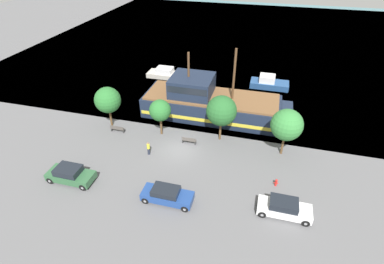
{
  "coord_description": "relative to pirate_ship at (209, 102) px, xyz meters",
  "views": [
    {
      "loc": [
        8.15,
        -24.99,
        20.15
      ],
      "look_at": [
        0.9,
        2.0,
        1.2
      ],
      "focal_mm": 28.0,
      "sensor_mm": 36.0,
      "label": 1
    }
  ],
  "objects": [
    {
      "name": "moored_boat_outer",
      "position": [
        7.09,
        10.48,
        -1.12
      ],
      "size": [
        5.72,
        2.6,
        1.87
      ],
      "color": "navy",
      "rests_on": "water_surface"
    },
    {
      "name": "tree_row_east",
      "position": [
        -11.05,
        -5.67,
        1.7
      ],
      "size": [
        3.09,
        3.09,
        5.07
      ],
      "color": "brown",
      "rests_on": "ground_plane"
    },
    {
      "name": "ground_plane",
      "position": [
        -1.5,
        -8.26,
        -1.81
      ],
      "size": [
        160.0,
        160.0,
        0.0
      ],
      "primitive_type": "plane",
      "color": "#5B5B5E"
    },
    {
      "name": "parked_car_curb_rear",
      "position": [
        -0.34,
        -15.74,
        -1.08
      ],
      "size": [
        4.56,
        1.78,
        1.46
      ],
      "color": "navy",
      "rests_on": "ground_plane"
    },
    {
      "name": "pirate_ship",
      "position": [
        0.0,
        0.0,
        0.0
      ],
      "size": [
        18.55,
        6.07,
        9.07
      ],
      "color": "#192338",
      "rests_on": "water_surface"
    },
    {
      "name": "moored_boat_dockside",
      "position": [
        -9.23,
        10.02,
        -1.24
      ],
      "size": [
        6.56,
        2.55,
        1.55
      ],
      "color": "#B7B2A8",
      "rests_on": "water_surface"
    },
    {
      "name": "tree_row_west",
      "position": [
        9.34,
        -6.04,
        1.85
      ],
      "size": [
        3.3,
        3.3,
        5.33
      ],
      "color": "brown",
      "rests_on": "ground_plane"
    },
    {
      "name": "tree_row_mideast",
      "position": [
        -4.47,
        -5.82,
        1.36
      ],
      "size": [
        2.49,
        2.49,
        4.44
      ],
      "color": "brown",
      "rests_on": "ground_plane"
    },
    {
      "name": "bench_promenade_east",
      "position": [
        -0.79,
        -6.87,
        -1.38
      ],
      "size": [
        1.6,
        0.45,
        0.85
      ],
      "color": "#4C4742",
      "rests_on": "ground_plane"
    },
    {
      "name": "parked_car_curb_mid",
      "position": [
        -10.13,
        -15.65,
        -1.03
      ],
      "size": [
        4.48,
        1.97,
        1.58
      ],
      "color": "#2D5B38",
      "rests_on": "ground_plane"
    },
    {
      "name": "water_surface",
      "position": [
        -1.5,
        35.74,
        -1.81
      ],
      "size": [
        80.0,
        80.0,
        0.0
      ],
      "primitive_type": "plane",
      "color": "teal",
      "rests_on": "ground"
    },
    {
      "name": "parked_car_curb_front",
      "position": [
        9.66,
        -14.63,
        -1.04
      ],
      "size": [
        4.45,
        1.8,
        1.57
      ],
      "color": "white",
      "rests_on": "ground_plane"
    },
    {
      "name": "tree_row_midwest",
      "position": [
        2.42,
        -5.12,
        1.96
      ],
      "size": [
        3.37,
        3.37,
        5.47
      ],
      "color": "brown",
      "rests_on": "ground_plane"
    },
    {
      "name": "bench_promenade_west",
      "position": [
        -9.68,
        -6.82,
        -1.38
      ],
      "size": [
        1.68,
        0.45,
        0.85
      ],
      "color": "#4C4742",
      "rests_on": "ground_plane"
    },
    {
      "name": "fire_hydrant",
      "position": [
        8.95,
        -11.23,
        -1.4
      ],
      "size": [
        0.42,
        0.25,
        0.76
      ],
      "color": "red",
      "rests_on": "ground_plane"
    },
    {
      "name": "pedestrian_walking_near",
      "position": [
        -4.45,
        -9.87,
        -1.04
      ],
      "size": [
        0.32,
        0.32,
        1.54
      ],
      "color": "#232838",
      "rests_on": "ground_plane"
    }
  ]
}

